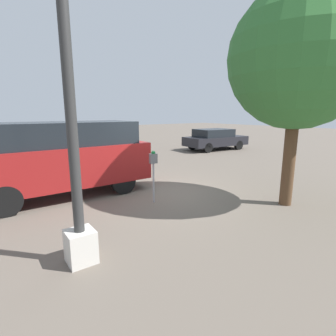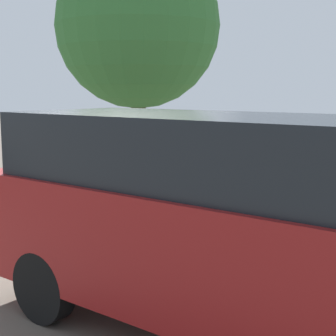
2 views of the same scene
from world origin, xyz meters
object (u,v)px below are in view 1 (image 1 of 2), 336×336
at_px(lamp_post, 73,146).
at_px(parked_van, 62,156).
at_px(street_tree, 299,59).
at_px(parking_meter_near, 153,165).
at_px(car_distant, 215,139).

height_order(lamp_post, parked_van, lamp_post).
relative_size(lamp_post, street_tree, 1.08).
relative_size(parking_meter_near, street_tree, 0.27).
relative_size(parked_van, car_distant, 1.14).
relative_size(parking_meter_near, parked_van, 0.29).
height_order(parking_meter_near, parked_van, parked_van).
relative_size(parked_van, street_tree, 0.92).
xyz_separation_m(parking_meter_near, lamp_post, (2.55, 1.76, 0.87)).
distance_m(lamp_post, parked_van, 3.94).
xyz_separation_m(parked_van, car_distant, (-10.70, -4.30, -0.45)).
xyz_separation_m(lamp_post, street_tree, (-5.33, 0.44, 1.75)).
height_order(parking_meter_near, lamp_post, lamp_post).
height_order(lamp_post, street_tree, lamp_post).
distance_m(parking_meter_near, parked_van, 2.72).
xyz_separation_m(lamp_post, car_distant, (-11.46, -8.09, -1.19)).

